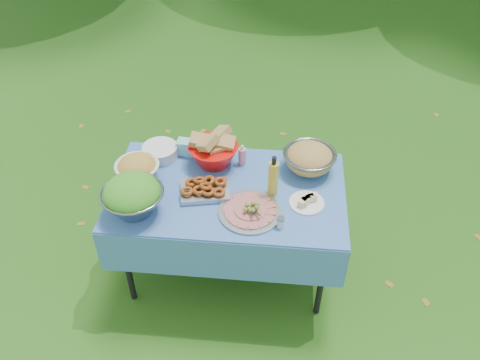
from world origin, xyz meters
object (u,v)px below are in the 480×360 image
at_px(pasta_bowl_steel, 309,158).
at_px(oil_bottle, 273,176).
at_px(salad_bowl, 132,196).
at_px(picnic_table, 228,231).
at_px(bread_bowl, 213,150).
at_px(plate_stack, 160,151).
at_px(charcuterie_platter, 250,207).

bearing_deg(pasta_bowl_steel, oil_bottle, -131.34).
xyz_separation_m(pasta_bowl_steel, oil_bottle, (-0.22, -0.25, 0.05)).
distance_m(salad_bowl, oil_bottle, 0.84).
xyz_separation_m(picnic_table, salad_bowl, (-0.53, -0.24, 0.50)).
bearing_deg(oil_bottle, picnic_table, 179.31).
distance_m(picnic_table, bread_bowl, 0.57).
bearing_deg(picnic_table, pasta_bowl_steel, 26.44).
bearing_deg(bread_bowl, picnic_table, -64.85).
height_order(picnic_table, oil_bottle, oil_bottle).
height_order(plate_stack, oil_bottle, oil_bottle).
bearing_deg(salad_bowl, pasta_bowl_steel, 25.20).
xyz_separation_m(picnic_table, plate_stack, (-0.49, 0.30, 0.42)).
height_order(bread_bowl, pasta_bowl_steel, bread_bowl).
xyz_separation_m(plate_stack, charcuterie_platter, (0.64, -0.48, 0.00)).
relative_size(plate_stack, charcuterie_platter, 0.62).
xyz_separation_m(bread_bowl, charcuterie_platter, (0.28, -0.44, -0.07)).
distance_m(plate_stack, bread_bowl, 0.38).
xyz_separation_m(picnic_table, charcuterie_platter, (0.16, -0.18, 0.42)).
xyz_separation_m(pasta_bowl_steel, charcuterie_platter, (-0.35, -0.44, -0.05)).
relative_size(plate_stack, pasta_bowl_steel, 0.70).
xyz_separation_m(salad_bowl, bread_bowl, (0.41, 0.49, -0.01)).
height_order(pasta_bowl_steel, oil_bottle, oil_bottle).
bearing_deg(pasta_bowl_steel, salad_bowl, -154.80).
height_order(salad_bowl, oil_bottle, oil_bottle).
height_order(picnic_table, plate_stack, plate_stack).
distance_m(picnic_table, pasta_bowl_steel, 0.73).
relative_size(pasta_bowl_steel, oil_bottle, 1.19).
relative_size(picnic_table, salad_bowl, 3.96).
relative_size(bread_bowl, pasta_bowl_steel, 0.97).
xyz_separation_m(salad_bowl, charcuterie_platter, (0.69, 0.05, -0.08)).
distance_m(bread_bowl, charcuterie_platter, 0.52).
xyz_separation_m(plate_stack, bread_bowl, (0.37, -0.04, 0.07)).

